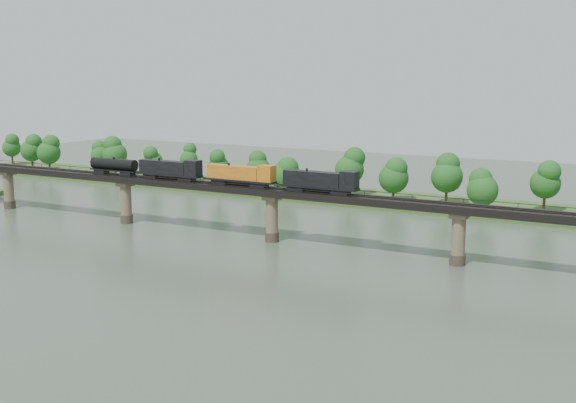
% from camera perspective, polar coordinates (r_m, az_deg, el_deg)
% --- Properties ---
extents(ground, '(400.00, 400.00, 0.00)m').
position_cam_1_polar(ground, '(129.91, -7.84, -5.84)').
color(ground, '#394637').
rests_on(ground, ground).
extents(far_bank, '(300.00, 24.00, 1.60)m').
position_cam_1_polar(far_bank, '(202.81, 6.41, 0.24)').
color(far_bank, '#325020').
rests_on(far_bank, ground).
extents(bridge, '(236.00, 30.00, 11.50)m').
position_cam_1_polar(bridge, '(153.12, -1.28, -1.18)').
color(bridge, '#473A2D').
rests_on(bridge, ground).
extents(bridge_superstructure, '(220.00, 4.90, 0.75)m').
position_cam_1_polar(bridge_superstructure, '(152.00, -1.29, 1.16)').
color(bridge_superstructure, black).
rests_on(bridge_superstructure, bridge).
extents(far_treeline, '(289.06, 17.54, 13.60)m').
position_cam_1_polar(far_treeline, '(200.70, 3.81, 2.50)').
color(far_treeline, '#382619').
rests_on(far_treeline, far_bank).
extents(freight_train, '(69.55, 2.71, 4.79)m').
position_cam_1_polar(freight_train, '(159.10, -5.74, 2.24)').
color(freight_train, black).
rests_on(freight_train, bridge).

